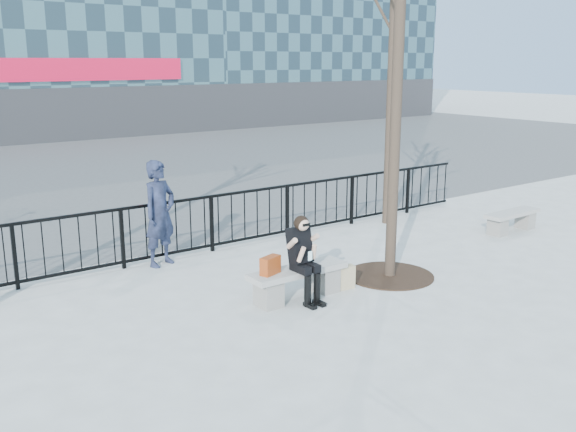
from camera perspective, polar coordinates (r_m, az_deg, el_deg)
ground at (r=10.04m, az=0.88°, el=-7.30°), size 120.00×120.00×0.00m
street_surface at (r=23.45m, az=-21.94°, el=3.86°), size 60.00×23.00×0.01m
railing at (r=12.29m, az=-7.61°, el=-0.79°), size 14.00×0.06×1.10m
tree_grate at (r=11.16m, az=9.02°, el=-5.24°), size 1.50×1.50×0.02m
bench_main at (r=9.94m, az=0.88°, el=-5.68°), size 1.65×0.46×0.49m
bench_second at (r=14.61m, az=19.28°, el=-0.27°), size 1.48×0.41×0.44m
seated_woman at (r=9.70m, az=1.46°, el=-3.88°), size 0.50×0.64×1.34m
handbag at (r=9.57m, az=-1.59°, el=-4.40°), size 0.36×0.25×0.27m
shopping_bag at (r=10.40m, az=4.87°, el=-5.48°), size 0.42×0.21×0.38m
standing_man at (r=11.60m, az=-11.33°, el=0.23°), size 0.81×0.67×1.90m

